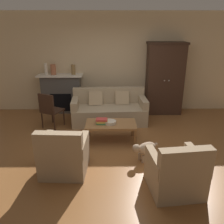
# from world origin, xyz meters

# --- Properties ---
(ground_plane) EXTENTS (9.60, 9.60, 0.00)m
(ground_plane) POSITION_xyz_m (0.00, 0.00, 0.00)
(ground_plane) COLOR brown
(back_wall) EXTENTS (7.20, 0.10, 2.80)m
(back_wall) POSITION_xyz_m (0.00, 2.55, 1.40)
(back_wall) COLOR beige
(back_wall) RESTS_ON ground
(fireplace) EXTENTS (1.26, 0.48, 1.12)m
(fireplace) POSITION_xyz_m (-1.55, 2.30, 0.57)
(fireplace) COLOR #4C4947
(fireplace) RESTS_ON ground
(armoire) EXTENTS (1.06, 0.57, 2.01)m
(armoire) POSITION_xyz_m (1.40, 2.22, 1.01)
(armoire) COLOR #382319
(armoire) RESTS_ON ground
(couch) EXTENTS (1.96, 0.95, 0.86)m
(couch) POSITION_xyz_m (-0.17, 1.52, 0.32)
(couch) COLOR tan
(couch) RESTS_ON ground
(coffee_table) EXTENTS (1.10, 0.60, 0.42)m
(coffee_table) POSITION_xyz_m (-0.13, 0.42, 0.37)
(coffee_table) COLOR olive
(coffee_table) RESTS_ON ground
(fruit_bowl) EXTENTS (0.26, 0.26, 0.07)m
(fruit_bowl) POSITION_xyz_m (-0.15, 0.39, 0.45)
(fruit_bowl) COLOR beige
(fruit_bowl) RESTS_ON coffee_table
(book_stack) EXTENTS (0.26, 0.19, 0.12)m
(book_stack) POSITION_xyz_m (-0.32, 0.39, 0.48)
(book_stack) COLOR #427A4C
(book_stack) RESTS_ON coffee_table
(mantel_vase_cream) EXTENTS (0.09, 0.09, 0.32)m
(mantel_vase_cream) POSITION_xyz_m (-1.93, 2.28, 1.28)
(mantel_vase_cream) COLOR beige
(mantel_vase_cream) RESTS_ON fireplace
(mantel_vase_terracotta) EXTENTS (0.15, 0.15, 0.29)m
(mantel_vase_terracotta) POSITION_xyz_m (-1.73, 2.28, 1.26)
(mantel_vase_terracotta) COLOR #A86042
(mantel_vase_terracotta) RESTS_ON fireplace
(mantel_vase_bronze) EXTENTS (0.11, 0.11, 0.28)m
(mantel_vase_bronze) POSITION_xyz_m (-1.17, 2.28, 1.26)
(mantel_vase_bronze) COLOR olive
(mantel_vase_bronze) RESTS_ON fireplace
(armchair_near_left) EXTENTS (0.82, 0.81, 0.88)m
(armchair_near_left) POSITION_xyz_m (-0.95, -0.76, 0.32)
(armchair_near_left) COLOR #997F60
(armchair_near_left) RESTS_ON ground
(armchair_near_right) EXTENTS (0.86, 0.85, 0.88)m
(armchair_near_right) POSITION_xyz_m (0.85, -1.28, 0.32)
(armchair_near_right) COLOR #997F60
(armchair_near_right) RESTS_ON ground
(side_chair_wooden) EXTENTS (0.59, 0.59, 0.90)m
(side_chair_wooden) POSITION_xyz_m (-1.62, 1.13, 0.51)
(side_chair_wooden) COLOR #382319
(side_chair_wooden) RESTS_ON ground
(dog) EXTENTS (0.52, 0.37, 0.39)m
(dog) POSITION_xyz_m (0.51, -0.40, 0.25)
(dog) COLOR gray
(dog) RESTS_ON ground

